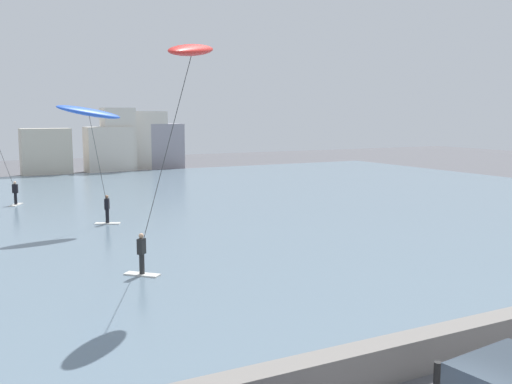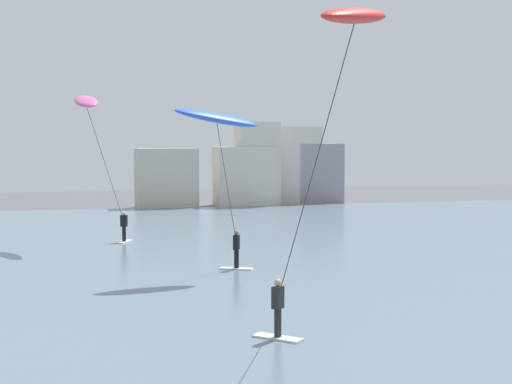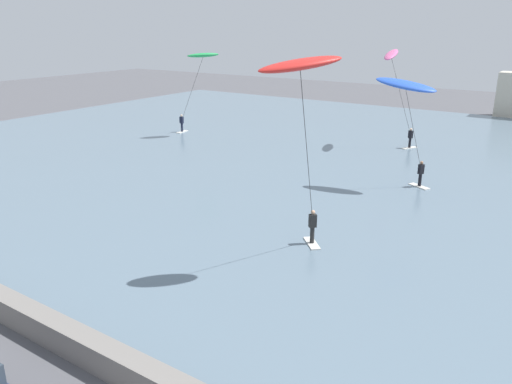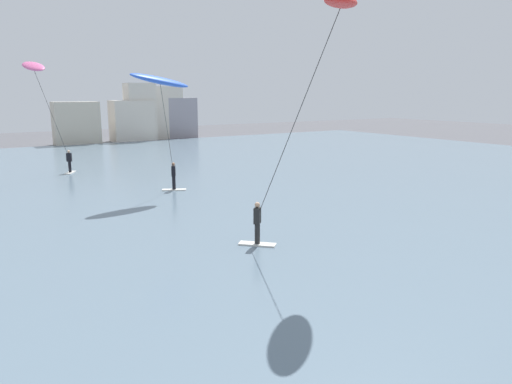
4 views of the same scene
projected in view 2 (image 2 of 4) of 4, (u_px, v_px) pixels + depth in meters
water_bay at (195, 257)px, 36.19m from camera, size 84.00×52.00×0.10m
far_shore_buildings at (261, 171)px, 65.60m from camera, size 17.98×5.42×6.96m
kitesurfer_blue at (218, 129)px, 30.74m from camera, size 3.60×2.50×6.84m
kitesurfer_pink at (90, 115)px, 39.49m from camera, size 3.23×3.17×7.93m
kitesurfer_red at (345, 51)px, 18.06m from camera, size 2.96×5.26×8.68m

